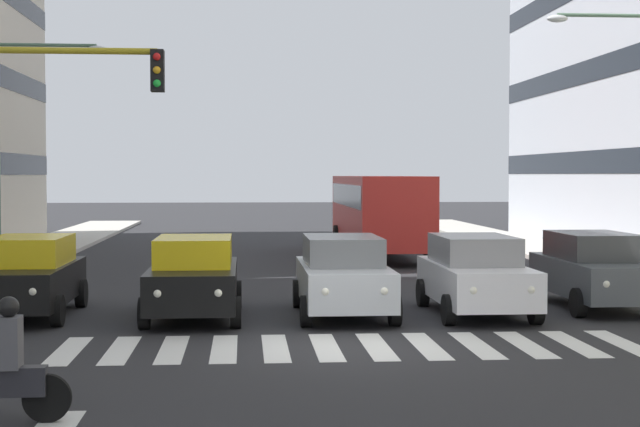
% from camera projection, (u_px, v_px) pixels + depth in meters
% --- Properties ---
extents(ground_plane, '(180.00, 180.00, 0.00)m').
position_uv_depth(ground_plane, '(351.00, 347.00, 17.30)').
color(ground_plane, '#262628').
extents(crosswalk_markings, '(10.35, 2.80, 0.01)m').
position_uv_depth(crosswalk_markings, '(351.00, 347.00, 17.30)').
color(crosswalk_markings, silver).
rests_on(crosswalk_markings, ground_plane).
extents(car_0, '(2.02, 4.44, 1.72)m').
position_uv_depth(car_0, '(595.00, 269.00, 22.37)').
color(car_0, '#474C51').
rests_on(car_0, ground_plane).
extents(car_1, '(2.02, 4.44, 1.72)m').
position_uv_depth(car_1, '(475.00, 274.00, 21.28)').
color(car_1, silver).
rests_on(car_1, ground_plane).
extents(car_2, '(2.02, 4.44, 1.72)m').
position_uv_depth(car_2, '(343.00, 275.00, 21.08)').
color(car_2, '#B2B7BC').
rests_on(car_2, ground_plane).
extents(car_3, '(2.02, 4.44, 1.72)m').
position_uv_depth(car_3, '(194.00, 277.00, 20.78)').
color(car_3, black).
rests_on(car_3, ground_plane).
extents(car_4, '(2.02, 4.44, 1.72)m').
position_uv_depth(car_4, '(28.00, 276.00, 20.99)').
color(car_4, black).
rests_on(car_4, ground_plane).
extents(bus_behind_traffic, '(2.78, 10.50, 3.00)m').
position_uv_depth(bus_behind_traffic, '(379.00, 207.00, 36.52)').
color(bus_behind_traffic, red).
rests_on(bus_behind_traffic, ground_plane).
extents(motorcycle_with_rider, '(1.70, 0.36, 1.57)m').
position_uv_depth(motorcycle_with_rider, '(4.00, 371.00, 11.96)').
color(motorcycle_with_rider, black).
rests_on(motorcycle_with_rider, ground_plane).
extents(street_lamp_left, '(3.05, 0.28, 7.24)m').
position_uv_depth(street_lamp_left, '(638.00, 117.00, 25.72)').
color(street_lamp_left, '#4C6B56').
rests_on(street_lamp_left, sidewalk_left).
extents(street_lamp_right, '(3.21, 0.28, 6.79)m').
position_uv_depth(street_lamp_right, '(17.00, 129.00, 28.04)').
color(street_lamp_right, '#4C6B56').
rests_on(street_lamp_right, sidewalk_right).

